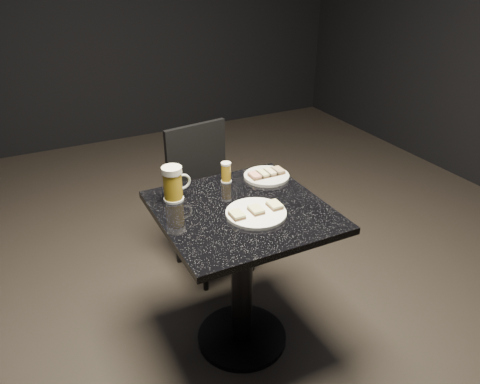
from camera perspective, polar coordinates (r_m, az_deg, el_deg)
name	(u,v)px	position (r m, az deg, el deg)	size (l,w,h in m)	color
floor	(242,338)	(2.45, 0.22, -17.38)	(6.00, 6.00, 0.00)	black
plate_large	(256,213)	(1.95, 1.96, -2.60)	(0.25, 0.25, 0.01)	white
plate_small	(267,176)	(2.26, 3.25, 1.94)	(0.22, 0.22, 0.01)	silver
table	(242,255)	(2.12, 0.25, -7.69)	(0.70, 0.70, 0.75)	black
beer_mug	(173,184)	(2.05, -8.14, 1.03)	(0.13, 0.09, 0.16)	white
beer_tumbler	(226,172)	(2.20, -1.70, 2.42)	(0.05, 0.05, 0.10)	white
chair	(207,190)	(2.70, -4.03, 0.27)	(0.43, 0.43, 0.86)	black
canapes_on_plate_large	(256,210)	(1.94, 1.97, -2.19)	(0.23, 0.07, 0.02)	#4C3521
canapes_on_plate_small	(267,173)	(2.25, 3.26, 2.31)	(0.17, 0.07, 0.02)	#4C3521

